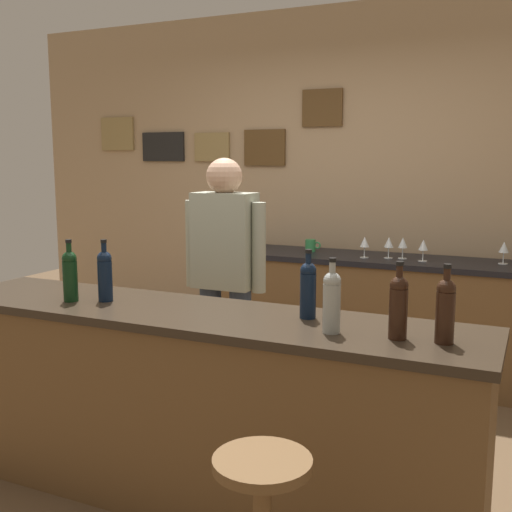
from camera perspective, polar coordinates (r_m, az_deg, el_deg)
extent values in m
plane|color=brown|center=(3.53, -2.06, -18.23)|extent=(10.00, 10.00, 0.00)
cube|color=tan|center=(5.04, 8.34, 6.43)|extent=(6.00, 0.06, 2.80)
cube|color=#997F4C|center=(6.01, -12.64, 10.92)|extent=(0.36, 0.02, 0.30)
cube|color=black|center=(5.72, -8.54, 9.92)|extent=(0.43, 0.02, 0.26)
cube|color=#997F4C|center=(5.46, -4.08, 9.99)|extent=(0.34, 0.02, 0.24)
cube|color=brown|center=(5.24, 0.80, 9.96)|extent=(0.37, 0.02, 0.30)
cube|color=brown|center=(5.07, 6.13, 13.43)|extent=(0.33, 0.02, 0.29)
cube|color=brown|center=(3.03, -5.61, -13.90)|extent=(2.63, 0.57, 0.88)
cube|color=#2D2319|center=(2.88, -5.75, -5.44)|extent=(2.68, 0.60, 0.04)
cube|color=brown|center=(4.72, 11.44, -5.75)|extent=(2.45, 0.53, 0.86)
cube|color=black|center=(4.63, 11.61, -0.36)|extent=(2.50, 0.56, 0.04)
cylinder|color=#384766|center=(3.75, -1.43, -9.47)|extent=(0.13, 0.13, 0.86)
cylinder|color=#384766|center=(3.84, -4.15, -9.06)|extent=(0.13, 0.13, 0.86)
cube|color=#9EA38E|center=(3.63, -2.89, 1.44)|extent=(0.36, 0.20, 0.56)
sphere|color=tan|center=(3.60, -2.94, 7.35)|extent=(0.21, 0.21, 0.21)
cylinder|color=#9EA38E|center=(3.54, 0.27, 0.76)|extent=(0.08, 0.08, 0.52)
cylinder|color=#9EA38E|center=(3.74, -5.88, 1.16)|extent=(0.08, 0.08, 0.52)
cylinder|color=brown|center=(2.06, 0.58, -18.57)|extent=(0.32, 0.32, 0.03)
cylinder|color=black|center=(3.17, -16.73, -2.23)|extent=(0.07, 0.07, 0.20)
sphere|color=black|center=(3.15, -16.82, -0.22)|extent=(0.07, 0.07, 0.07)
cylinder|color=black|center=(3.15, -16.85, 0.36)|extent=(0.03, 0.03, 0.09)
cylinder|color=black|center=(3.14, -16.89, 1.31)|extent=(0.03, 0.03, 0.02)
cylinder|color=black|center=(3.13, -13.73, -2.26)|extent=(0.07, 0.07, 0.20)
sphere|color=black|center=(3.11, -13.81, -0.22)|extent=(0.07, 0.07, 0.07)
cylinder|color=black|center=(3.11, -13.83, 0.37)|extent=(0.03, 0.03, 0.09)
cylinder|color=black|center=(3.10, -13.86, 1.34)|extent=(0.03, 0.03, 0.02)
cylinder|color=black|center=(2.73, 4.81, -3.68)|extent=(0.07, 0.07, 0.20)
sphere|color=black|center=(2.70, 4.84, -1.35)|extent=(0.07, 0.07, 0.07)
cylinder|color=black|center=(2.70, 4.85, -0.67)|extent=(0.03, 0.03, 0.09)
cylinder|color=black|center=(2.69, 4.86, 0.44)|extent=(0.03, 0.03, 0.02)
cylinder|color=#999E99|center=(2.51, 6.98, -4.82)|extent=(0.07, 0.07, 0.20)
sphere|color=#999E99|center=(2.48, 7.03, -2.30)|extent=(0.07, 0.07, 0.07)
cylinder|color=#999E99|center=(2.48, 7.04, -1.57)|extent=(0.03, 0.03, 0.09)
cylinder|color=black|center=(2.47, 7.07, -0.36)|extent=(0.03, 0.03, 0.02)
cylinder|color=black|center=(2.47, 12.96, -5.21)|extent=(0.07, 0.07, 0.20)
sphere|color=black|center=(2.45, 13.05, -2.65)|extent=(0.07, 0.07, 0.07)
cylinder|color=black|center=(2.44, 13.07, -1.90)|extent=(0.03, 0.03, 0.09)
cylinder|color=black|center=(2.43, 13.12, -0.68)|extent=(0.03, 0.03, 0.02)
cylinder|color=black|center=(2.46, 17.01, -5.45)|extent=(0.07, 0.07, 0.20)
sphere|color=black|center=(2.43, 17.13, -2.87)|extent=(0.07, 0.07, 0.07)
cylinder|color=black|center=(2.43, 17.17, -2.13)|extent=(0.03, 0.03, 0.09)
cylinder|color=black|center=(2.42, 17.23, -0.89)|extent=(0.03, 0.03, 0.02)
cylinder|color=silver|center=(4.58, 9.94, -0.13)|extent=(0.06, 0.06, 0.00)
cylinder|color=silver|center=(4.57, 9.95, 0.37)|extent=(0.01, 0.01, 0.07)
cone|color=silver|center=(4.56, 9.98, 1.30)|extent=(0.07, 0.07, 0.08)
cylinder|color=silver|center=(4.59, 12.09, -0.17)|extent=(0.06, 0.06, 0.00)
cylinder|color=silver|center=(4.58, 12.11, 0.32)|extent=(0.01, 0.01, 0.07)
cone|color=silver|center=(4.57, 12.14, 1.25)|extent=(0.07, 0.07, 0.08)
cylinder|color=silver|center=(4.59, 13.33, -0.21)|extent=(0.06, 0.06, 0.00)
cylinder|color=silver|center=(4.58, 13.35, 0.28)|extent=(0.01, 0.01, 0.07)
cone|color=silver|center=(4.57, 13.38, 1.21)|extent=(0.07, 0.07, 0.08)
cylinder|color=silver|center=(4.50, 15.10, -0.45)|extent=(0.06, 0.06, 0.00)
cylinder|color=silver|center=(4.50, 15.12, 0.05)|extent=(0.01, 0.01, 0.07)
cone|color=silver|center=(4.49, 15.16, 1.00)|extent=(0.07, 0.07, 0.08)
cylinder|color=silver|center=(4.57, 21.79, -0.66)|extent=(0.06, 0.06, 0.00)
cylinder|color=silver|center=(4.56, 21.82, -0.16)|extent=(0.01, 0.01, 0.07)
cone|color=silver|center=(4.55, 21.88, 0.77)|extent=(0.07, 0.07, 0.08)
cylinder|color=#338C4C|center=(4.82, 5.03, 0.97)|extent=(0.08, 0.08, 0.09)
torus|color=#338C4C|center=(4.80, 5.67, 0.99)|extent=(0.06, 0.01, 0.06)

